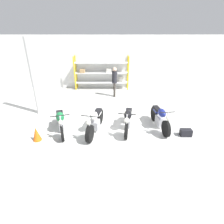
{
  "coord_description": "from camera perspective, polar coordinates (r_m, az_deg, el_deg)",
  "views": [
    {
      "loc": [
        0.03,
        -6.28,
        3.8
      ],
      "look_at": [
        0.0,
        0.4,
        0.7
      ],
      "focal_mm": 28.0,
      "sensor_mm": 36.0,
      "label": 1
    }
  ],
  "objects": [
    {
      "name": "ground_plane",
      "position": [
        7.34,
        -0.01,
        -6.28
      ],
      "size": [
        30.0,
        30.0,
        0.0
      ],
      "primitive_type": "plane",
      "color": "silver"
    },
    {
      "name": "back_wall",
      "position": [
        12.7,
        0.12,
        15.83
      ],
      "size": [
        30.0,
        0.08,
        3.6
      ],
      "color": "silver",
      "rests_on": "ground_plane"
    },
    {
      "name": "shelving_rack",
      "position": [
        12.47,
        -3.04,
        12.62
      ],
      "size": [
        3.74,
        0.63,
        2.29
      ],
      "color": "yellow",
      "rests_on": "ground_plane"
    },
    {
      "name": "support_pillar",
      "position": [
        9.12,
        -23.91,
        10.12
      ],
      "size": [
        0.28,
        0.28,
        3.6
      ],
      "color": "silver",
      "rests_on": "ground_plane"
    },
    {
      "name": "motorcycle_green",
      "position": [
        7.41,
        -16.2,
        -2.83
      ],
      "size": [
        0.89,
        1.92,
        1.03
      ],
      "rotation": [
        0.0,
        0.0,
        -1.26
      ],
      "color": "black",
      "rests_on": "ground_plane"
    },
    {
      "name": "motorcycle_white",
      "position": [
        7.15,
        -5.29,
        -3.19
      ],
      "size": [
        0.71,
        2.13,
        1.06
      ],
      "rotation": [
        0.0,
        0.0,
        -1.77
      ],
      "color": "black",
      "rests_on": "ground_plane"
    },
    {
      "name": "motorcycle_black",
      "position": [
        7.26,
        5.41,
        -2.34
      ],
      "size": [
        0.66,
        2.02,
        1.04
      ],
      "rotation": [
        0.0,
        0.0,
        -1.73
      ],
      "color": "black",
      "rests_on": "ground_plane"
    },
    {
      "name": "motorcycle_blue",
      "position": [
        7.64,
        15.66,
        -1.87
      ],
      "size": [
        0.57,
        2.02,
        1.04
      ],
      "rotation": [
        0.0,
        0.0,
        -1.45
      ],
      "color": "black",
      "rests_on": "ground_plane"
    },
    {
      "name": "person_browsing",
      "position": [
        10.94,
        1.08,
        10.54
      ],
      "size": [
        0.32,
        0.32,
        1.83
      ],
      "rotation": [
        0.0,
        0.0,
        3.15
      ],
      "color": "#38332D",
      "rests_on": "ground_plane"
    },
    {
      "name": "toolbox",
      "position": [
        7.57,
        23.19,
        -6.25
      ],
      "size": [
        0.44,
        0.26,
        0.28
      ],
      "color": "black",
      "rests_on": "ground_plane"
    },
    {
      "name": "traffic_cone",
      "position": [
        7.23,
        -23.24,
        -6.56
      ],
      "size": [
        0.32,
        0.32,
        0.55
      ],
      "color": "orange",
      "rests_on": "ground_plane"
    }
  ]
}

